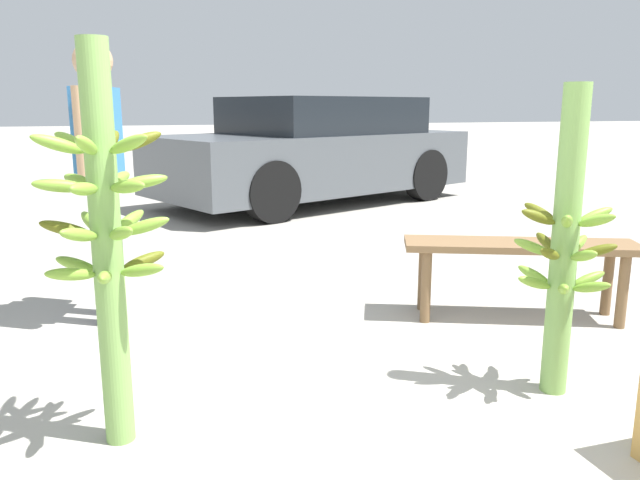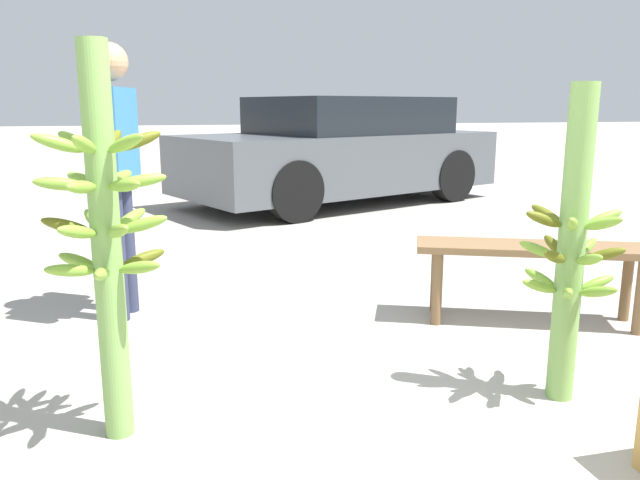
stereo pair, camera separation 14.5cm
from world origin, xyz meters
The scene contains 6 objects.
ground_plane centered at (0.00, 0.00, 0.00)m, with size 80.00×80.00×0.00m, color #9E998E.
banana_stalk_left centered at (-0.92, 0.53, 0.79)m, with size 0.46×0.46×1.47m.
banana_stalk_center centered at (0.93, 0.39, 0.67)m, with size 0.43×0.43×1.34m.
vendor_person centered at (-0.97, 1.98, 0.96)m, with size 0.27×0.56×1.59m.
market_bench centered at (1.34, 1.27, 0.39)m, with size 1.37×0.82×0.47m.
parked_car centered at (1.53, 6.03, 0.67)m, with size 4.48×3.27×1.35m.
Camera 1 is at (-0.84, -1.77, 1.25)m, focal length 35.00 mm.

